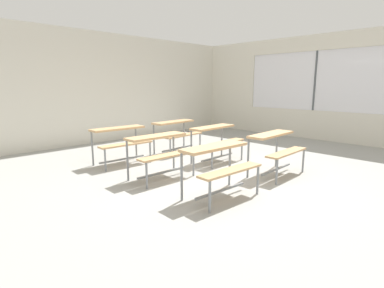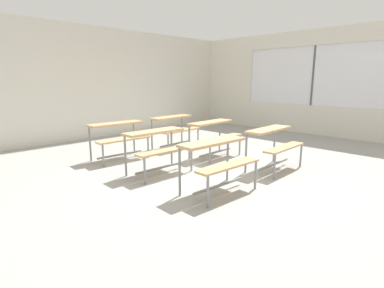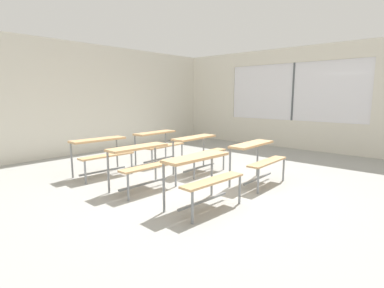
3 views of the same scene
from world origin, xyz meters
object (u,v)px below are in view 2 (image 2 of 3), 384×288
desk_bench_r1c0 (158,141)px  desk_bench_r0c1 (274,139)px  desk_bench_r2c0 (118,132)px  desk_bench_r0c0 (218,154)px  desk_bench_r1c1 (214,130)px  desk_bench_r2c1 (175,124)px

desk_bench_r1c0 → desk_bench_r0c1: bearing=-37.3°
desk_bench_r0c1 → desk_bench_r2c0: bearing=119.7°
desk_bench_r0c0 → desk_bench_r1c0: same height
desk_bench_r0c0 → desk_bench_r1c0: bearing=94.7°
desk_bench_r1c1 → desk_bench_r2c1: size_ratio=0.99×
desk_bench_r1c1 → desk_bench_r2c0: size_ratio=0.99×
desk_bench_r1c0 → desk_bench_r1c1: size_ratio=1.00×
desk_bench_r0c1 → desk_bench_r1c1: same height
desk_bench_r0c1 → desk_bench_r2c1: bearing=89.7°
desk_bench_r0c0 → desk_bench_r1c1: size_ratio=1.01×
desk_bench_r1c0 → desk_bench_r2c0: same height
desk_bench_r2c1 → desk_bench_r0c0: bearing=-122.8°
desk_bench_r1c1 → desk_bench_r2c0: (-1.51, 1.25, 0.00)m
desk_bench_r0c1 → desk_bench_r0c0: bearing=178.8°
desk_bench_r0c1 → desk_bench_r2c1: same height
desk_bench_r0c0 → desk_bench_r1c1: 2.02m
desk_bench_r0c0 → desk_bench_r2c1: (1.50, 2.60, 0.00)m
desk_bench_r0c0 → desk_bench_r0c1: size_ratio=1.01×
desk_bench_r1c0 → desk_bench_r0c0: bearing=-86.7°
desk_bench_r0c0 → desk_bench_r2c1: same height
desk_bench_r2c0 → desk_bench_r2c1: size_ratio=1.00×
desk_bench_r0c0 → desk_bench_r2c0: 2.60m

